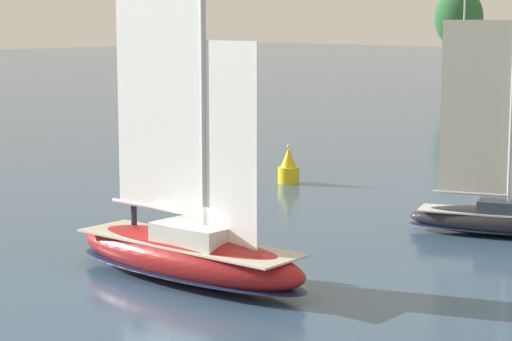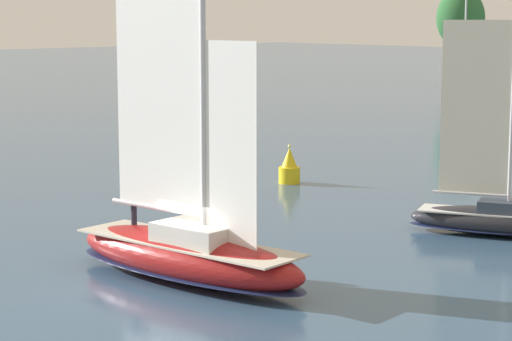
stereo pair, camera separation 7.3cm
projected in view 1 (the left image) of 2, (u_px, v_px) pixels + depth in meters
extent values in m
plane|color=#385675|center=(188.00, 280.00, 31.93)|extent=(400.00, 400.00, 0.00)
cylinder|color=brown|center=(458.00, 61.00, 116.32)|extent=(0.50, 0.50, 6.21)
ellipsoid|color=#285B2D|center=(459.00, 18.00, 115.55)|extent=(5.59, 5.59, 6.83)
ellipsoid|color=maroon|center=(188.00, 256.00, 31.81)|extent=(9.53, 3.71, 1.58)
ellipsoid|color=#19234C|center=(188.00, 270.00, 31.88)|extent=(9.62, 3.75, 0.19)
cube|color=beige|center=(187.00, 242.00, 31.74)|extent=(8.37, 3.17, 0.06)
cube|color=beige|center=(198.00, 233.00, 31.39)|extent=(2.80, 2.12, 0.65)
cylinder|color=silver|center=(203.00, 59.00, 30.37)|extent=(0.19, 0.19, 11.60)
cylinder|color=silver|center=(157.00, 208.00, 32.44)|extent=(4.16, 0.67, 0.16)
cube|color=white|center=(159.00, 61.00, 31.60)|extent=(3.82, 0.50, 9.51)
cube|color=white|center=(231.00, 147.00, 30.07)|extent=(2.03, 0.27, 6.38)
cylinder|color=#232838|center=(134.00, 216.00, 33.66)|extent=(0.22, 0.22, 0.85)
cylinder|color=#1E4CA5|center=(134.00, 194.00, 33.55)|extent=(0.38, 0.38, 0.65)
sphere|color=tan|center=(133.00, 181.00, 33.48)|extent=(0.24, 0.24, 0.24)
ellipsoid|color=#232328|center=(494.00, 221.00, 38.46)|extent=(6.64, 4.48, 1.11)
ellipsoid|color=#19234C|center=(493.00, 229.00, 38.51)|extent=(6.71, 4.53, 0.13)
cube|color=silver|center=(494.00, 212.00, 38.41)|extent=(5.82, 3.88, 0.06)
cube|color=#333D4C|center=(503.00, 206.00, 38.25)|extent=(2.20, 1.94, 0.46)
cylinder|color=silver|center=(512.00, 107.00, 37.59)|extent=(0.13, 0.13, 8.13)
cylinder|color=silver|center=(470.00, 194.00, 38.63)|extent=(2.68, 1.38, 0.11)
cube|color=silver|center=(476.00, 108.00, 38.08)|extent=(2.43, 1.20, 6.67)
ellipsoid|color=#194C47|center=(463.00, 115.00, 78.65)|extent=(6.70, 6.73, 1.26)
ellipsoid|color=#19234C|center=(462.00, 119.00, 78.70)|extent=(6.76, 6.80, 0.15)
cube|color=beige|center=(463.00, 110.00, 78.59)|extent=(5.83, 5.87, 0.06)
cube|color=#333D4C|center=(462.00, 106.00, 78.91)|extent=(2.49, 2.50, 0.52)
cylinder|color=silver|center=(463.00, 50.00, 78.46)|extent=(0.15, 0.15, 9.27)
cylinder|color=silver|center=(465.00, 101.00, 77.41)|extent=(2.44, 2.46, 0.13)
cylinder|color=silver|center=(465.00, 100.00, 77.40)|extent=(2.26, 2.28, 0.20)
cylinder|color=yellow|center=(289.00, 175.00, 50.38)|extent=(1.08, 1.08, 0.81)
cone|color=yellow|center=(289.00, 157.00, 50.24)|extent=(0.81, 0.81, 0.99)
sphere|color=#F2F266|center=(289.00, 146.00, 50.15)|extent=(0.16, 0.16, 0.16)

